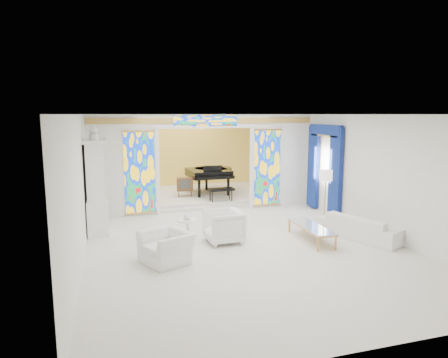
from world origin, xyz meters
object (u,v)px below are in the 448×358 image
object	(u,v)px
armchair_right	(223,226)
china_cabinet	(97,187)
armchair_left	(166,247)
grand_piano	(211,173)
tv_console	(185,184)
sofa	(361,227)
coffee_table	(311,227)

from	to	relation	value
armchair_right	china_cabinet	bearing A→B (deg)	-124.82
armchair_left	grand_piano	bearing A→B (deg)	133.37
china_cabinet	tv_console	bearing A→B (deg)	45.85
sofa	tv_console	bearing A→B (deg)	7.88
armchair_left	tv_console	bearing A→B (deg)	141.31
china_cabinet	sofa	xyz separation A→B (m)	(6.17, -2.49, -0.88)
sofa	grand_piano	xyz separation A→B (m)	(-2.27, 5.85, 0.61)
armchair_left	grand_piano	xyz separation A→B (m)	(2.53, 6.10, 0.58)
tv_console	armchair_right	bearing A→B (deg)	-80.04
china_cabinet	armchair_left	bearing A→B (deg)	-63.54
armchair_left	armchair_right	world-z (taller)	armchair_right
china_cabinet	armchair_right	xyz separation A→B (m)	(2.85, -1.84, -0.78)
grand_piano	china_cabinet	bearing A→B (deg)	-141.70
armchair_left	sofa	xyz separation A→B (m)	(4.80, 0.25, -0.03)
armchair_left	tv_console	size ratio (longest dim) A/B	1.51
sofa	tv_console	xyz separation A→B (m)	(-3.32, 5.43, 0.31)
armchair_left	sofa	size ratio (longest dim) A/B	0.49
coffee_table	armchair_left	bearing A→B (deg)	-172.97
sofa	armchair_right	bearing A→B (deg)	55.18
coffee_table	tv_console	bearing A→B (deg)	111.43
sofa	tv_console	world-z (taller)	tv_console
china_cabinet	sofa	distance (m)	6.71
armchair_right	grand_piano	world-z (taller)	grand_piano
grand_piano	sofa	bearing A→B (deg)	-71.27
china_cabinet	armchair_right	world-z (taller)	china_cabinet
armchair_right	tv_console	world-z (taller)	tv_console
armchair_left	tv_console	distance (m)	5.87
armchair_right	sofa	bearing A→B (deg)	76.72
coffee_table	armchair_right	bearing A→B (deg)	166.99
tv_console	grand_piano	bearing A→B (deg)	31.90
armchair_right	coffee_table	xyz separation A→B (m)	(2.05, -0.47, -0.05)
china_cabinet	coffee_table	size ratio (longest dim) A/B	1.62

